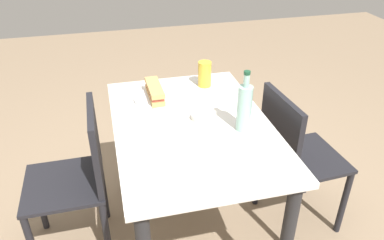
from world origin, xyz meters
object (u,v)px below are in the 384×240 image
object	(u,v)px
dining_table	(192,146)
beer_glass	(205,74)
plate_near	(155,98)
olive_bowl	(200,117)
knife_near	(163,94)
baguette_sandwich_near	(155,91)
water_bottle	(244,107)
chair_far	(293,154)
chair_near	(80,175)

from	to	relation	value
dining_table	beer_glass	xyz separation A→B (m)	(-0.39, 0.17, 0.21)
plate_near	olive_bowl	world-z (taller)	olive_bowl
olive_bowl	knife_near	bearing A→B (deg)	-154.05
baguette_sandwich_near	olive_bowl	size ratio (longest dim) A/B	2.70
water_bottle	chair_far	bearing A→B (deg)	106.04
plate_near	water_bottle	xyz separation A→B (m)	(0.40, 0.35, 0.11)
baguette_sandwich_near	water_bottle	world-z (taller)	water_bottle
dining_table	baguette_sandwich_near	world-z (taller)	baguette_sandwich_near
chair_far	plate_near	size ratio (longest dim) A/B	3.75
dining_table	water_bottle	distance (m)	0.35
chair_near	water_bottle	size ratio (longest dim) A/B	2.89
plate_near	water_bottle	distance (m)	0.54
dining_table	baguette_sandwich_near	bearing A→B (deg)	-155.42
chair_near	water_bottle	bearing A→B (deg)	75.81
beer_glass	olive_bowl	world-z (taller)	beer_glass
plate_near	beer_glass	distance (m)	0.33
chair_near	water_bottle	xyz separation A→B (m)	(0.20, 0.79, 0.40)
dining_table	olive_bowl	distance (m)	0.16
dining_table	plate_near	world-z (taller)	plate_near
baguette_sandwich_near	water_bottle	size ratio (longest dim) A/B	0.80
water_bottle	baguette_sandwich_near	bearing A→B (deg)	-138.34
knife_near	olive_bowl	size ratio (longest dim) A/B	2.00
knife_near	olive_bowl	world-z (taller)	olive_bowl
chair_near	beer_glass	bearing A→B (deg)	111.83
dining_table	chair_near	bearing A→B (deg)	-99.35
dining_table	olive_bowl	world-z (taller)	olive_bowl
chair_far	olive_bowl	xyz separation A→B (m)	(-0.03, -0.52, 0.29)
chair_far	baguette_sandwich_near	world-z (taller)	chair_far
plate_near	knife_near	size ratio (longest dim) A/B	1.30
chair_far	chair_near	bearing A→B (deg)	-94.98
chair_far	water_bottle	xyz separation A→B (m)	(0.10, -0.35, 0.40)
dining_table	chair_far	bearing A→B (deg)	89.45
beer_glass	chair_far	bearing A→B (deg)	45.30
chair_far	plate_near	xyz separation A→B (m)	(-0.30, -0.70, 0.29)
chair_far	knife_near	size ratio (longest dim) A/B	4.87
plate_near	knife_near	bearing A→B (deg)	103.71
chair_near	plate_near	distance (m)	0.56
dining_table	olive_bowl	bearing A→B (deg)	120.75
chair_near	knife_near	bearing A→B (deg)	113.34
plate_near	baguette_sandwich_near	xyz separation A→B (m)	(0.00, 0.00, 0.04)
dining_table	chair_near	size ratio (longest dim) A/B	1.27
chair_far	beer_glass	distance (m)	0.66
dining_table	water_bottle	size ratio (longest dim) A/B	3.67
baguette_sandwich_near	chair_far	bearing A→B (deg)	67.12
water_bottle	dining_table	bearing A→B (deg)	-115.71
water_bottle	beer_glass	xyz separation A→B (m)	(-0.50, -0.05, -0.05)
chair_far	olive_bowl	distance (m)	0.60
plate_near	knife_near	distance (m)	0.05
water_bottle	olive_bowl	distance (m)	0.24
olive_bowl	dining_table	bearing A→B (deg)	-59.25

